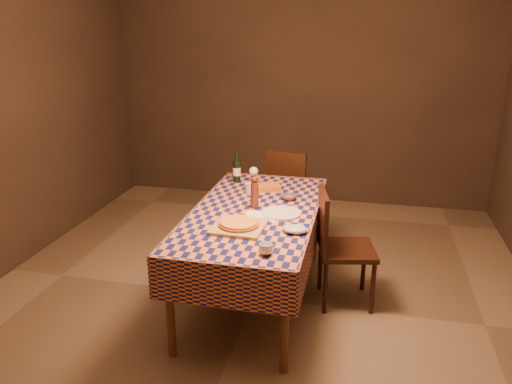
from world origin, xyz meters
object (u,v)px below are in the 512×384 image
at_px(pizza, 239,223).
at_px(cutting_board, 239,227).
at_px(wine_bottle, 237,171).
at_px(chair_right, 337,241).
at_px(chair_far, 290,188).
at_px(bowl, 289,197).
at_px(dining_table, 255,219).
at_px(white_plate, 281,213).

bearing_deg(pizza, cutting_board, -90.00).
distance_m(cutting_board, pizza, 0.02).
relative_size(wine_bottle, chair_right, 0.30).
height_order(wine_bottle, chair_far, wine_bottle).
distance_m(bowl, chair_far, 1.06).
height_order(cutting_board, chair_right, chair_right).
bearing_deg(bowl, chair_far, 98.21).
distance_m(dining_table, pizza, 0.38).
xyz_separation_m(cutting_board, chair_right, (0.66, 0.47, -0.26)).
relative_size(chair_far, chair_right, 1.00).
distance_m(cutting_board, bowl, 0.70).
bearing_deg(chair_right, dining_table, -170.23).
distance_m(bowl, wine_bottle, 0.65).
bearing_deg(bowl, dining_table, -127.30).
height_order(dining_table, wine_bottle, wine_bottle).
relative_size(bowl, chair_right, 0.13).
xyz_separation_m(dining_table, white_plate, (0.21, -0.04, 0.08)).
distance_m(pizza, bowl, 0.70).
relative_size(dining_table, wine_bottle, 6.65).
distance_m(chair_far, chair_right, 1.32).
bearing_deg(chair_right, wine_bottle, 149.84).
bearing_deg(dining_table, chair_far, 86.78).
height_order(dining_table, cutting_board, cutting_board).
distance_m(cutting_board, chair_far, 1.69).
height_order(wine_bottle, white_plate, wine_bottle).
xyz_separation_m(bowl, white_plate, (-0.01, -0.32, -0.01)).
bearing_deg(chair_right, chair_far, 114.94).
relative_size(cutting_board, bowl, 2.82).
relative_size(cutting_board, wine_bottle, 1.27).
bearing_deg(chair_far, wine_bottle, -120.74).
relative_size(cutting_board, white_plate, 1.20).
bearing_deg(bowl, white_plate, -90.93).
relative_size(dining_table, chair_far, 1.98).
height_order(cutting_board, pizza, pizza).
bearing_deg(dining_table, bowl, 52.70).
relative_size(dining_table, white_plate, 6.26).
height_order(pizza, white_plate, pizza).
height_order(dining_table, chair_far, chair_far).
height_order(pizza, bowl, pizza).
bearing_deg(white_plate, pizza, -126.60).
bearing_deg(chair_far, pizza, -93.51).
bearing_deg(pizza, wine_bottle, 105.53).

